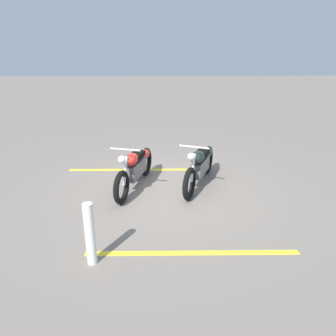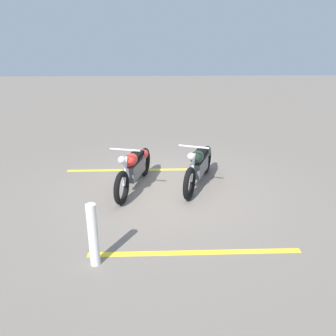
# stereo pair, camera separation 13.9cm
# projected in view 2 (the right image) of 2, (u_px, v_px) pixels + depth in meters

# --- Properties ---
(ground_plane) EXTENTS (60.00, 60.00, 0.00)m
(ground_plane) POSITION_uv_depth(u_px,v_px,m) (167.00, 190.00, 7.03)
(ground_plane) COLOR slate
(motorcycle_bright_foreground) EXTENTS (2.18, 0.78, 1.04)m
(motorcycle_bright_foreground) POSITION_uv_depth(u_px,v_px,m) (135.00, 167.00, 7.02)
(motorcycle_bright_foreground) COLOR black
(motorcycle_bright_foreground) RESTS_ON ground
(motorcycle_dark_foreground) EXTENTS (2.12, 0.93, 1.04)m
(motorcycle_dark_foreground) POSITION_uv_depth(u_px,v_px,m) (199.00, 164.00, 7.19)
(motorcycle_dark_foreground) COLOR black
(motorcycle_dark_foreground) RESTS_ON ground
(bollard_post) EXTENTS (0.14, 0.14, 0.94)m
(bollard_post) POSITION_uv_depth(u_px,v_px,m) (93.00, 235.00, 4.46)
(bollard_post) COLOR white
(bollard_post) RESTS_ON ground
(parking_stripe_near) EXTENTS (0.14, 3.20, 0.01)m
(parking_stripe_near) POSITION_uv_depth(u_px,v_px,m) (132.00, 170.00, 8.15)
(parking_stripe_near) COLOR yellow
(parking_stripe_near) RESTS_ON ground
(parking_stripe_mid) EXTENTS (0.14, 3.20, 0.01)m
(parking_stripe_mid) POSITION_uv_depth(u_px,v_px,m) (195.00, 253.00, 4.87)
(parking_stripe_mid) COLOR yellow
(parking_stripe_mid) RESTS_ON ground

